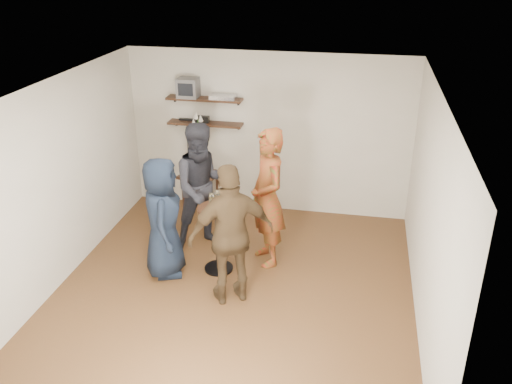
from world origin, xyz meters
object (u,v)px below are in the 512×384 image
crt_monitor (188,88)px  person_dark (204,187)px  radio (202,119)px  person_brown (232,235)px  side_table (200,180)px  person_navy (163,218)px  drinks_table (218,230)px  dvd_deck (223,97)px  person_plaid (268,198)px

crt_monitor → person_dark: crt_monitor is taller
radio → person_brown: 2.79m
side_table → person_navy: (0.07, -1.88, 0.26)m
person_dark → drinks_table: bearing=-90.0°
radio → person_dark: bearing=-73.7°
person_dark → person_brown: person_dark is taller
dvd_deck → radio: dvd_deck is taller
person_plaid → radio: bearing=-169.4°
drinks_table → person_dark: person_dark is taller
dvd_deck → person_plaid: same height
person_plaid → person_dark: size_ratio=1.04×
dvd_deck → drinks_table: size_ratio=0.43×
dvd_deck → drinks_table: bearing=-78.8°
radio → drinks_table: radio is taller
crt_monitor → person_plaid: size_ratio=0.17×
person_plaid → person_brown: 1.01m
person_navy → person_brown: bearing=-128.7°
radio → drinks_table: size_ratio=0.24×
crt_monitor → person_dark: 1.78m
crt_monitor → person_plaid: (1.54, -1.53, -1.05)m
crt_monitor → drinks_table: 2.54m
person_navy → person_plaid: bearing=-83.2°
dvd_deck → person_brown: (0.72, -2.50, -1.00)m
person_dark → side_table: bearing=79.6°
radio → person_plaid: bearing=-48.9°
crt_monitor → person_plaid: 2.41m
crt_monitor → person_dark: size_ratio=0.17×
dvd_deck → person_navy: dvd_deck is taller
side_table → person_brown: person_brown is taller
crt_monitor → dvd_deck: 0.57m
radio → person_plaid: (1.34, -1.53, -0.55)m
side_table → person_dark: size_ratio=0.37×
radio → side_table: size_ratio=0.32×
side_table → drinks_table: size_ratio=0.73×
side_table → person_plaid: 1.94m
person_brown → drinks_table: bearing=-90.0°
crt_monitor → person_plaid: crt_monitor is taller
person_brown → radio: bearing=-96.1°
dvd_deck → person_brown: 2.79m
crt_monitor → drinks_table: bearing=-63.8°
dvd_deck → side_table: 1.41m
person_dark → person_brown: (0.70, -1.22, -0.03)m
side_table → crt_monitor: bearing=131.8°
side_table → person_plaid: person_plaid is taller
crt_monitor → radio: 0.54m
radio → person_navy: 2.21m
dvd_deck → person_brown: bearing=-74.0°
person_brown → person_dark: bearing=-89.5°
crt_monitor → drinks_table: size_ratio=0.34×
dvd_deck → side_table: (-0.37, -0.21, -1.34)m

